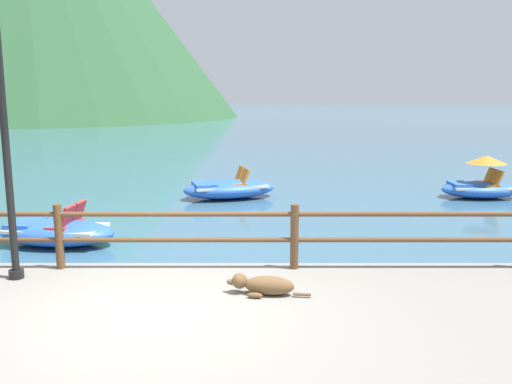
{
  "coord_description": "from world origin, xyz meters",
  "views": [
    {
      "loc": [
        1.14,
        -6.05,
        2.92
      ],
      "look_at": [
        1.18,
        5.0,
        0.9
      ],
      "focal_mm": 38.21,
      "sensor_mm": 36.0,
      "label": 1
    }
  ],
  "objects_px": {
    "lamp_post": "(0,99)",
    "pedal_boat_1": "(479,184)",
    "dog_resting": "(262,285)",
    "pedal_boat_2": "(54,232)",
    "pedal_boat_0": "(227,188)"
  },
  "relations": [
    {
      "from": "lamp_post",
      "to": "pedal_boat_1",
      "type": "height_order",
      "value": "lamp_post"
    },
    {
      "from": "lamp_post",
      "to": "dog_resting",
      "type": "xyz_separation_m",
      "value": [
        3.4,
        -0.61,
        -2.32
      ]
    },
    {
      "from": "dog_resting",
      "to": "pedal_boat_0",
      "type": "bearing_deg",
      "value": 95.81
    },
    {
      "from": "pedal_boat_1",
      "to": "lamp_post",
      "type": "bearing_deg",
      "value": -140.67
    },
    {
      "from": "pedal_boat_0",
      "to": "pedal_boat_2",
      "type": "xyz_separation_m",
      "value": [
        -3.12,
        -4.77,
        -0.01
      ]
    },
    {
      "from": "lamp_post",
      "to": "pedal_boat_2",
      "type": "bearing_deg",
      "value": 100.61
    },
    {
      "from": "pedal_boat_2",
      "to": "pedal_boat_1",
      "type": "bearing_deg",
      "value": 25.3
    },
    {
      "from": "pedal_boat_0",
      "to": "pedal_boat_1",
      "type": "xyz_separation_m",
      "value": [
        7.09,
        0.06,
        0.11
      ]
    },
    {
      "from": "pedal_boat_2",
      "to": "lamp_post",
      "type": "bearing_deg",
      "value": -79.39
    },
    {
      "from": "dog_resting",
      "to": "pedal_boat_2",
      "type": "height_order",
      "value": "pedal_boat_2"
    },
    {
      "from": "pedal_boat_0",
      "to": "pedal_boat_1",
      "type": "relative_size",
      "value": 1.3
    },
    {
      "from": "pedal_boat_1",
      "to": "pedal_boat_2",
      "type": "relative_size",
      "value": 0.9
    },
    {
      "from": "dog_resting",
      "to": "pedal_boat_1",
      "type": "bearing_deg",
      "value": 53.75
    },
    {
      "from": "pedal_boat_1",
      "to": "pedal_boat_0",
      "type": "bearing_deg",
      "value": -179.5
    },
    {
      "from": "lamp_post",
      "to": "pedal_boat_1",
      "type": "bearing_deg",
      "value": 39.33
    }
  ]
}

